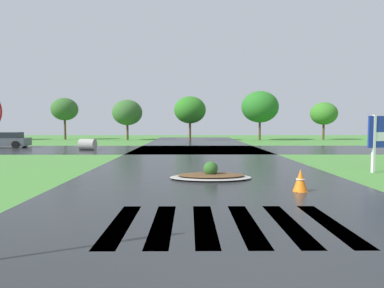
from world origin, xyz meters
name	(u,v)px	position (x,y,z in m)	size (l,w,h in m)	color
asphalt_roadway	(209,177)	(0.00, 10.00, 0.00)	(10.66, 80.00, 0.01)	#232628
asphalt_cross_road	(199,149)	(0.00, 24.82, 0.00)	(90.00, 9.59, 0.01)	#232628
crosswalk_stripes	(225,224)	(0.00, 3.61, 0.00)	(4.95, 3.15, 0.01)	white
median_island	(211,175)	(0.06, 9.65, 0.14)	(3.19, 1.76, 0.68)	#9E9B93
car_dark_suv	(5,140)	(-17.30, 27.15, 0.65)	(4.28, 2.32, 1.38)	#4C545B
drainage_pipe_stack	(88,144)	(-9.06, 24.28, 0.45)	(1.39, 1.10, 0.90)	#9E9B93
traffic_cone	(300,181)	(2.75, 7.11, 0.35)	(0.46, 0.46, 0.72)	orange
background_treeline	(162,109)	(-4.30, 40.82, 3.98)	(48.09, 6.31, 6.31)	#4C3823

